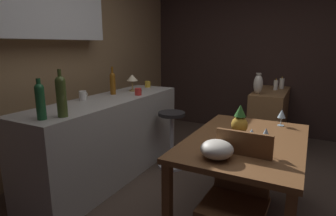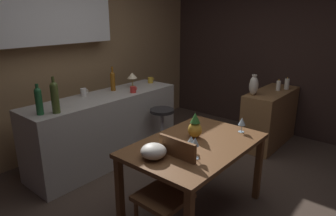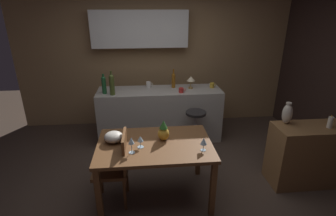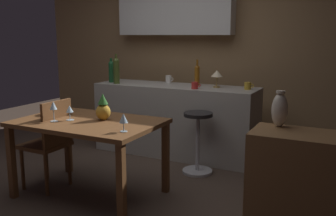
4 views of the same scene
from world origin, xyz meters
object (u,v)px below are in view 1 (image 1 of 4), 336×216
dining_table (245,149)px  cup_mustard (148,84)px  vase_ceramic_ivory (258,84)px  wine_bottle_amber (113,82)px  cup_red (138,92)px  bar_stool (172,138)px  fruit_bowl (217,149)px  cup_white (83,96)px  wine_bottle_green (40,100)px  wine_glass_right (252,134)px  chair_near_window (237,195)px  pillar_candle_short (276,85)px  wine_glass_center (266,135)px  counter_lamp (132,79)px  sideboard_cabinet (269,118)px  wine_bottle_olive (61,95)px  wine_glass_left (282,114)px  pineapple_centerpiece (240,122)px  pillar_candle_tall (282,84)px

dining_table → cup_mustard: (1.09, 1.59, 0.29)m
vase_ceramic_ivory → wine_bottle_amber: bearing=131.9°
cup_red → bar_stool: bearing=-61.4°
bar_stool → fruit_bowl: fruit_bowl is taller
bar_stool → cup_red: 0.69m
wine_bottle_amber → cup_white: bearing=172.4°
fruit_bowl → cup_mustard: bearing=43.8°
bar_stool → wine_bottle_green: (-1.44, 0.42, 0.69)m
vase_ceramic_ivory → wine_glass_right: bearing=-171.2°
chair_near_window → wine_glass_right: 0.45m
bar_stool → pillar_candle_short: 1.85m
wine_glass_right → wine_glass_center: (-0.09, -0.11, 0.04)m
dining_table → vase_ceramic_ivory: (1.70, 0.22, 0.30)m
cup_mustard → counter_lamp: (-0.38, -0.01, 0.12)m
fruit_bowl → sideboard_cabinet: bearing=-0.0°
sideboard_cabinet → wine_glass_right: wine_glass_right is taller
cup_white → counter_lamp: (0.72, -0.13, 0.11)m
fruit_bowl → wine_bottle_green: 1.40m
dining_table → vase_ceramic_ivory: size_ratio=4.67×
wine_bottle_olive → counter_lamp: 1.33m
bar_stool → cup_red: cup_red is taller
wine_glass_left → vase_ceramic_ivory: bearing=19.8°
pillar_candle_short → chair_near_window: bearing=-177.9°
sideboard_cabinet → wine_bottle_green: size_ratio=3.38×
cup_red → pillar_candle_short: 2.12m
wine_glass_right → pineapple_centerpiece: (0.27, 0.15, 0.01)m
wine_bottle_green → counter_lamp: wine_bottle_green is taller
chair_near_window → pineapple_centerpiece: (0.56, 0.14, 0.35)m
sideboard_cabinet → wine_bottle_green: (-2.82, 1.35, 0.65)m
wine_bottle_amber → cup_mustard: 0.68m
counter_lamp → pillar_candle_tall: 2.29m
chair_near_window → wine_bottle_olive: size_ratio=2.34×
sideboard_cabinet → cup_red: cup_red is taller
sideboard_cabinet → cup_red: size_ratio=9.71×
wine_glass_right → cup_white: bearing=85.4°
wine_bottle_amber → dining_table: bearing=-104.0°
pineapple_centerpiece → bar_stool: bearing=58.1°
bar_stool → wine_glass_center: size_ratio=3.66×
wine_glass_right → wine_bottle_olive: 1.51m
cup_mustard → counter_lamp: size_ratio=0.54×
wine_bottle_olive → cup_white: size_ratio=3.50×
wine_bottle_green → vase_ceramic_ivory: (2.44, -1.22, -0.10)m
fruit_bowl → wine_glass_left: bearing=-16.4°
wine_glass_right → cup_red: (0.67, 1.43, 0.10)m
bar_stool → chair_near_window: bearing=-137.0°
chair_near_window → wine_glass_right: bearing=-3.3°
pillar_candle_short → vase_ceramic_ivory: bearing=159.9°
cup_mustard → pillar_candle_tall: (1.25, -1.61, -0.04)m
wine_glass_right → pillar_candle_tall: bearing=1.1°
wine_glass_right → pillar_candle_short: 2.34m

